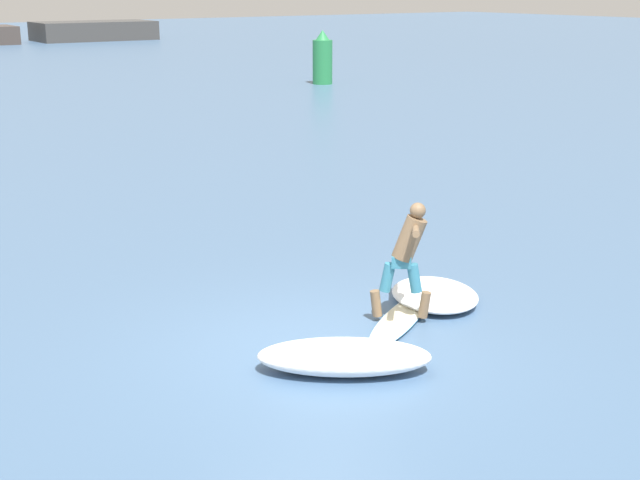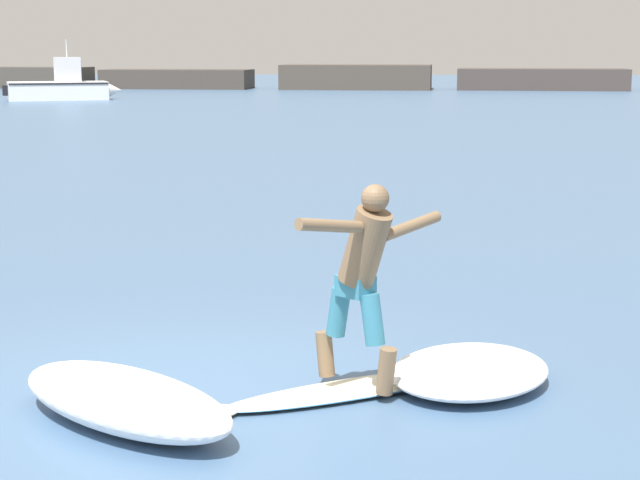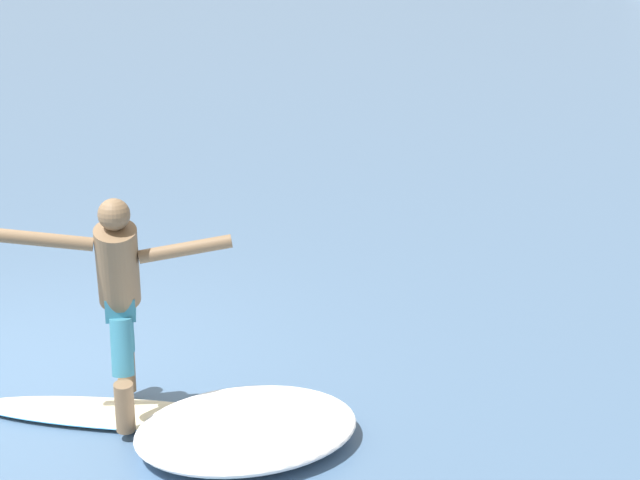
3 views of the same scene
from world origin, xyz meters
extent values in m
plane|color=#446387|center=(0.00, 0.00, 0.00)|extent=(200.00, 200.00, 0.00)
ellipsoid|color=beige|center=(1.45, 0.06, 0.03)|extent=(2.13, 1.59, 0.07)
ellipsoid|color=#2870B2|center=(1.45, 0.06, 0.03)|extent=(2.14, 1.61, 0.03)
cone|color=black|center=(2.22, 0.55, -0.06)|extent=(0.07, 0.07, 0.14)
cone|color=black|center=(2.02, 0.57, -0.06)|extent=(0.07, 0.07, 0.14)
cone|color=black|center=(2.16, 0.36, -0.06)|extent=(0.07, 0.07, 0.14)
cylinder|color=brown|center=(1.70, -0.15, 0.25)|extent=(0.22, 0.21, 0.37)
cylinder|color=teal|center=(1.58, -0.06, 0.62)|extent=(0.26, 0.25, 0.41)
cylinder|color=brown|center=(1.20, 0.26, 0.25)|extent=(0.22, 0.21, 0.37)
cylinder|color=teal|center=(1.31, 0.17, 0.62)|extent=(0.26, 0.25, 0.41)
cube|color=teal|center=(1.45, 0.06, 0.85)|extent=(0.33, 0.32, 0.16)
cylinder|color=brown|center=(1.52, -0.01, 1.17)|extent=(0.53, 0.51, 0.64)
sphere|color=brown|center=(1.60, -0.07, 1.54)|extent=(0.21, 0.21, 0.21)
cylinder|color=brown|center=(1.86, 0.29, 1.28)|extent=(0.48, 0.53, 0.20)
cylinder|color=brown|center=(1.29, -0.39, 1.39)|extent=(0.47, 0.53, 0.19)
ellipsoid|color=white|center=(2.34, 0.35, 0.11)|extent=(1.73, 1.88, 0.23)
camera|label=1|loc=(-5.90, -8.50, 4.38)|focal=50.00mm
camera|label=2|loc=(1.90, -7.87, 2.64)|focal=60.00mm
camera|label=3|loc=(6.91, -4.15, 3.43)|focal=60.00mm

